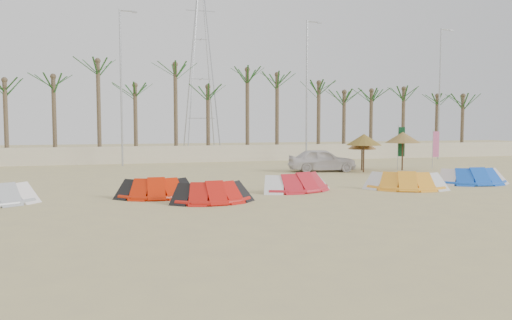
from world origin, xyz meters
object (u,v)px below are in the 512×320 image
object	(u,v)px
kite_red_left	(156,187)
parasol_left	(362,144)
kite_red_mid	(212,191)
car	(322,160)
kite_blue	(470,175)
kite_orange	(402,180)
kite_red_right	(296,181)
parasol_mid	(364,140)
parasol_right	(403,137)

from	to	relation	value
kite_red_left	parasol_left	bearing A→B (deg)	31.61
kite_red_mid	car	size ratio (longest dim) A/B	0.77
kite_red_mid	kite_blue	size ratio (longest dim) A/B	0.88
kite_red_left	kite_orange	bearing A→B (deg)	-1.93
kite_red_right	car	xyz separation A→B (m)	(4.64, 7.93, 0.30)
kite_orange	parasol_mid	world-z (taller)	parasol_mid
kite_orange	parasol_mid	xyz separation A→B (m)	(1.99, 7.57, 1.61)
kite_orange	kite_blue	xyz separation A→B (m)	(4.39, 0.87, -0.00)
kite_red_right	kite_blue	size ratio (longest dim) A/B	1.09
kite_red_right	parasol_right	world-z (taller)	parasol_right
kite_red_right	parasol_mid	distance (m)	9.73
parasol_mid	kite_blue	bearing A→B (deg)	-70.28
kite_red_right	car	distance (m)	9.19
kite_red_mid	parasol_left	world-z (taller)	parasol_left
kite_red_right	kite_blue	distance (m)	9.29
kite_red_mid	parasol_right	distance (m)	17.21
kite_orange	parasol_left	world-z (taller)	parasol_left
kite_red_left	parasol_mid	bearing A→B (deg)	28.56
kite_orange	parasol_left	bearing A→B (deg)	73.99
kite_red_right	kite_blue	xyz separation A→B (m)	(9.29, -0.01, -0.00)
kite_red_mid	kite_orange	xyz separation A→B (m)	(9.22, 1.42, 0.00)
kite_red_left	kite_red_right	world-z (taller)	same
kite_red_mid	kite_red_right	xyz separation A→B (m)	(4.32, 2.31, 0.00)
parasol_mid	parasol_right	bearing A→B (deg)	9.61
kite_blue	parasol_mid	xyz separation A→B (m)	(-2.40, 6.70, 1.61)
parasol_left	car	distance (m)	2.97
kite_red_mid	kite_blue	xyz separation A→B (m)	(13.61, 2.29, 0.00)
kite_red_right	kite_orange	size ratio (longest dim) A/B	1.01
kite_blue	parasol_mid	world-z (taller)	parasol_mid
kite_red_right	car	world-z (taller)	car
parasol_mid	car	distance (m)	2.88
kite_red_left	kite_red_mid	world-z (taller)	same
kite_orange	parasol_left	xyz separation A→B (m)	(2.54, 8.85, 1.30)
parasol_left	car	xyz separation A→B (m)	(-2.79, -0.03, -1.00)
kite_orange	kite_red_mid	bearing A→B (deg)	-171.24
parasol_mid	car	size ratio (longest dim) A/B	0.56
kite_blue	parasol_right	size ratio (longest dim) A/B	1.48
kite_red_left	parasol_left	distance (m)	16.21
kite_red_left	parasol_mid	size ratio (longest dim) A/B	1.34
kite_blue	parasol_left	xyz separation A→B (m)	(-1.85, 7.98, 1.30)
car	parasol_right	bearing A→B (deg)	-88.61
kite_red_right	parasol_left	bearing A→B (deg)	46.97
kite_red_left	kite_red_mid	xyz separation A→B (m)	(2.00, -1.80, -0.00)
parasol_left	kite_orange	bearing A→B (deg)	-106.01
parasol_left	kite_red_left	bearing A→B (deg)	-148.39
kite_blue	car	size ratio (longest dim) A/B	0.87
kite_red_left	kite_orange	world-z (taller)	same
kite_red_left	parasol_left	world-z (taller)	parasol_left
kite_red_right	kite_orange	xyz separation A→B (m)	(4.89, -0.88, -0.00)
kite_orange	parasol_mid	bearing A→B (deg)	75.26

